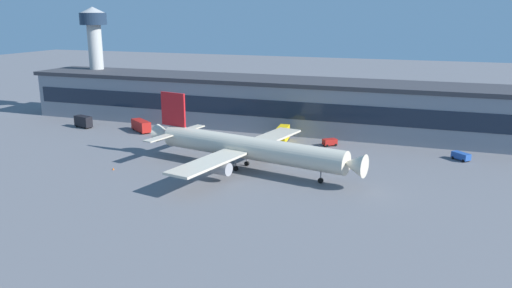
{
  "coord_description": "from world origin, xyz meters",
  "views": [
    {
      "loc": [
        47.77,
        -96.44,
        33.98
      ],
      "look_at": [
        9.24,
        9.0,
        5.0
      ],
      "focal_mm": 35.77,
      "sensor_mm": 36.0,
      "label": 1
    }
  ],
  "objects_px": {
    "catering_truck": "(283,133)",
    "fuel_truck": "(141,125)",
    "traffic_cone_0": "(113,169)",
    "follow_me_car": "(461,156)",
    "airliner": "(246,147)",
    "stair_truck": "(83,121)",
    "control_tower": "(95,48)",
    "baggage_tug": "(330,142)"
  },
  "relations": [
    {
      "from": "catering_truck",
      "to": "fuel_truck",
      "type": "bearing_deg",
      "value": -176.53
    },
    {
      "from": "stair_truck",
      "to": "traffic_cone_0",
      "type": "relative_size",
      "value": 11.65
    },
    {
      "from": "fuel_truck",
      "to": "traffic_cone_0",
      "type": "distance_m",
      "value": 38.0
    },
    {
      "from": "baggage_tug",
      "to": "follow_me_car",
      "type": "xyz_separation_m",
      "value": [
        32.11,
        -2.55,
        0.0
      ]
    },
    {
      "from": "control_tower",
      "to": "fuel_truck",
      "type": "bearing_deg",
      "value": -36.05
    },
    {
      "from": "airliner",
      "to": "stair_truck",
      "type": "distance_m",
      "value": 66.39
    },
    {
      "from": "catering_truck",
      "to": "airliner",
      "type": "bearing_deg",
      "value": -90.41
    },
    {
      "from": "fuel_truck",
      "to": "airliner",
      "type": "bearing_deg",
      "value": -29.61
    },
    {
      "from": "airliner",
      "to": "control_tower",
      "type": "distance_m",
      "value": 89.53
    },
    {
      "from": "follow_me_car",
      "to": "control_tower",
      "type": "bearing_deg",
      "value": 169.15
    },
    {
      "from": "catering_truck",
      "to": "baggage_tug",
      "type": "distance_m",
      "value": 12.94
    },
    {
      "from": "control_tower",
      "to": "stair_truck",
      "type": "distance_m",
      "value": 33.72
    },
    {
      "from": "traffic_cone_0",
      "to": "baggage_tug",
      "type": "bearing_deg",
      "value": 42.59
    },
    {
      "from": "fuel_truck",
      "to": "traffic_cone_0",
      "type": "relative_size",
      "value": 15.35
    },
    {
      "from": "airliner",
      "to": "stair_truck",
      "type": "xyz_separation_m",
      "value": [
        -62.22,
        22.94,
        -3.07
      ]
    },
    {
      "from": "stair_truck",
      "to": "traffic_cone_0",
      "type": "height_order",
      "value": "stair_truck"
    },
    {
      "from": "fuel_truck",
      "to": "stair_truck",
      "type": "relative_size",
      "value": 1.32
    },
    {
      "from": "traffic_cone_0",
      "to": "airliner",
      "type": "bearing_deg",
      "value": 21.02
    },
    {
      "from": "fuel_truck",
      "to": "stair_truck",
      "type": "height_order",
      "value": "stair_truck"
    },
    {
      "from": "airliner",
      "to": "fuel_truck",
      "type": "bearing_deg",
      "value": 150.39
    },
    {
      "from": "baggage_tug",
      "to": "follow_me_car",
      "type": "relative_size",
      "value": 0.89
    },
    {
      "from": "airliner",
      "to": "fuel_truck",
      "type": "height_order",
      "value": "airliner"
    },
    {
      "from": "catering_truck",
      "to": "stair_truck",
      "type": "bearing_deg",
      "value": -176.42
    },
    {
      "from": "stair_truck",
      "to": "traffic_cone_0",
      "type": "bearing_deg",
      "value": -44.25
    },
    {
      "from": "control_tower",
      "to": "traffic_cone_0",
      "type": "distance_m",
      "value": 77.31
    },
    {
      "from": "airliner",
      "to": "control_tower",
      "type": "height_order",
      "value": "control_tower"
    },
    {
      "from": "traffic_cone_0",
      "to": "follow_me_car",
      "type": "bearing_deg",
      "value": 25.61
    },
    {
      "from": "airliner",
      "to": "catering_truck",
      "type": "height_order",
      "value": "airliner"
    },
    {
      "from": "traffic_cone_0",
      "to": "stair_truck",
      "type": "bearing_deg",
      "value": 135.75
    },
    {
      "from": "traffic_cone_0",
      "to": "catering_truck",
      "type": "bearing_deg",
      "value": 53.33
    },
    {
      "from": "airliner",
      "to": "baggage_tug",
      "type": "xyz_separation_m",
      "value": [
        13.07,
        26.85,
        -3.97
      ]
    },
    {
      "from": "stair_truck",
      "to": "fuel_truck",
      "type": "bearing_deg",
      "value": 3.83
    },
    {
      "from": "follow_me_car",
      "to": "traffic_cone_0",
      "type": "height_order",
      "value": "follow_me_car"
    },
    {
      "from": "fuel_truck",
      "to": "follow_me_car",
      "type": "distance_m",
      "value": 87.86
    },
    {
      "from": "catering_truck",
      "to": "fuel_truck",
      "type": "relative_size",
      "value": 0.88
    },
    {
      "from": "airliner",
      "to": "control_tower",
      "type": "relative_size",
      "value": 1.49
    },
    {
      "from": "control_tower",
      "to": "catering_truck",
      "type": "bearing_deg",
      "value": -15.28
    },
    {
      "from": "airliner",
      "to": "traffic_cone_0",
      "type": "xyz_separation_m",
      "value": [
        -27.73,
        -10.66,
        -4.78
      ]
    },
    {
      "from": "fuel_truck",
      "to": "stair_truck",
      "type": "distance_m",
      "value": 19.59
    },
    {
      "from": "control_tower",
      "to": "fuel_truck",
      "type": "height_order",
      "value": "control_tower"
    },
    {
      "from": "fuel_truck",
      "to": "stair_truck",
      "type": "xyz_separation_m",
      "value": [
        -19.55,
        -1.31,
        0.1
      ]
    },
    {
      "from": "traffic_cone_0",
      "to": "control_tower",
      "type": "bearing_deg",
      "value": 128.76
    }
  ]
}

